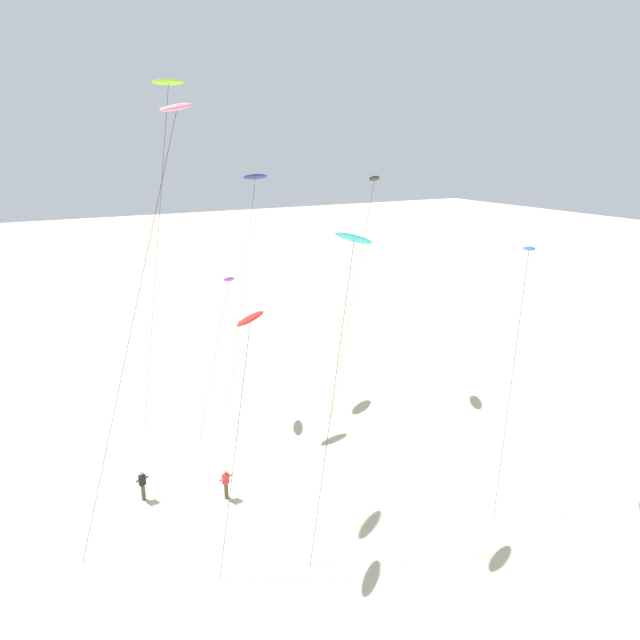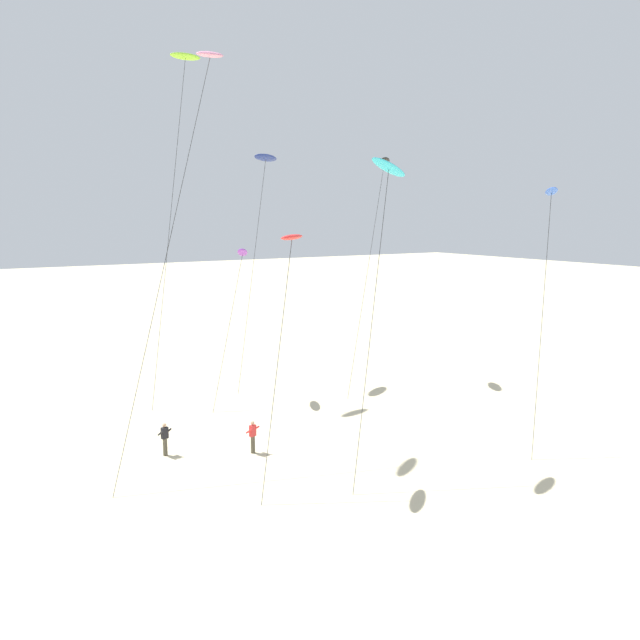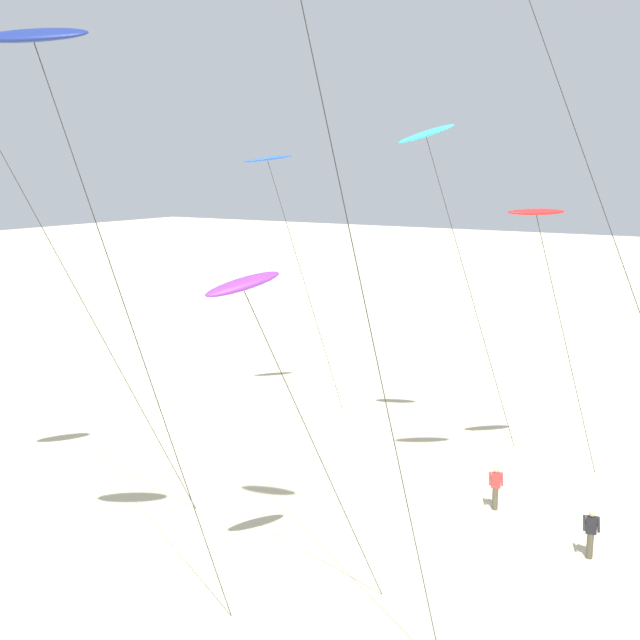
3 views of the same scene
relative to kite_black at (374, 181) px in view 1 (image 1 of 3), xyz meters
The scene contains 11 objects.
ground_plane 23.27m from the kite_black, 66.10° to the right, with size 260.00×260.00×0.00m, color beige.
kite_black is the anchor object (origin of this frame).
kite_blue 16.12m from the kite_black, ahead, with size 3.32×4.22×13.32m.
kite_red 21.28m from the kite_black, 47.90° to the right, with size 2.90×3.68×11.11m.
kite_pink 17.85m from the kite_black, 67.13° to the right, with size 6.19×8.31×20.14m.
kite_cyan 17.80m from the kite_black, 36.34° to the right, with size 3.25×4.94×14.60m.
kite_lime 15.15m from the kite_black, 101.16° to the right, with size 3.45×5.09×22.02m.
kite_navy 8.46m from the kite_black, 113.47° to the right, with size 3.70×5.03×16.17m.
kite_purple 12.84m from the kite_black, 89.17° to the right, with size 3.44×4.11×9.97m.
kite_flyer_nearest 23.53m from the kite_black, 57.24° to the right, with size 0.66×0.68×1.67m.
kite_flyer_middle 25.57m from the kite_black, 67.58° to the right, with size 0.62×0.64×1.67m.
Camera 1 is at (30.00, -8.77, 18.16)m, focal length 33.98 mm.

